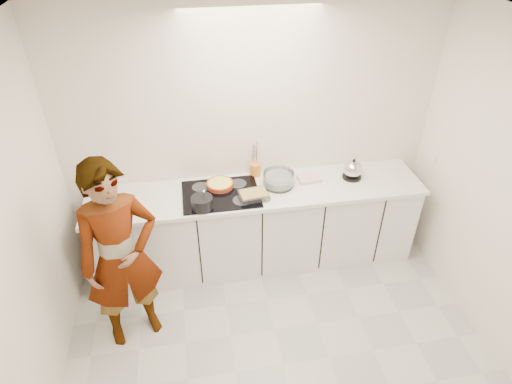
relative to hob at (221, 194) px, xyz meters
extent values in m
cube|color=beige|center=(0.35, -1.26, -0.92)|extent=(3.60, 3.20, 0.00)
cube|color=white|center=(0.35, -1.26, 1.68)|extent=(3.60, 3.20, 0.00)
cube|color=silver|center=(0.35, 0.34, 0.38)|extent=(3.60, 0.00, 2.60)
cube|color=silver|center=(-1.45, -1.26, 0.38)|extent=(0.00, 3.20, 2.60)
cube|color=white|center=(2.14, 0.07, 0.15)|extent=(0.02, 0.15, 0.09)
cube|color=white|center=(0.35, 0.02, -0.48)|extent=(3.20, 0.58, 0.87)
cube|color=white|center=(0.35, 0.02, -0.03)|extent=(3.24, 0.64, 0.04)
cube|color=black|center=(0.00, 0.00, 0.00)|extent=(0.72, 0.54, 0.01)
cylinder|color=#A4381C|center=(0.01, 0.12, 0.03)|extent=(0.29, 0.29, 0.04)
cylinder|color=#F1EA5D|center=(0.01, 0.12, 0.04)|extent=(0.25, 0.25, 0.01)
cylinder|color=black|center=(-0.19, -0.19, 0.06)|extent=(0.21, 0.21, 0.11)
cylinder|color=silver|center=(-0.17, -0.17, 0.11)|extent=(0.03, 0.08, 0.17)
cube|color=silver|center=(0.29, -0.11, 0.03)|extent=(0.29, 0.23, 0.05)
cube|color=tan|center=(0.29, -0.11, 0.05)|extent=(0.26, 0.20, 0.02)
cylinder|color=silver|center=(0.57, 0.07, 0.06)|extent=(0.37, 0.37, 0.14)
cylinder|color=white|center=(0.57, 0.07, 0.04)|extent=(0.32, 0.32, 0.06)
cube|color=white|center=(0.89, 0.10, 0.01)|extent=(0.23, 0.17, 0.04)
cylinder|color=black|center=(1.32, 0.07, 0.00)|extent=(0.23, 0.23, 0.02)
sphere|color=silver|center=(1.32, 0.07, 0.09)|extent=(0.23, 0.23, 0.18)
sphere|color=black|center=(1.32, 0.07, 0.19)|extent=(0.04, 0.04, 0.03)
cylinder|color=orange|center=(0.38, 0.29, 0.06)|extent=(0.13, 0.13, 0.13)
imported|color=white|center=(-0.87, -0.68, -0.04)|extent=(0.75, 0.61, 1.76)
camera|label=1|loc=(-0.23, -3.30, 2.32)|focal=30.00mm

